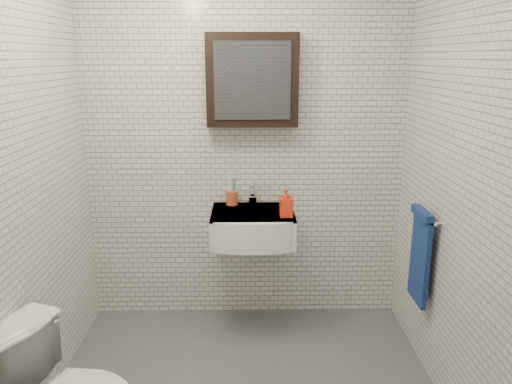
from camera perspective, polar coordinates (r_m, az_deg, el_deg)
The scene contains 7 objects.
room_shell at distance 2.43m, azimuth -1.39°, elevation 6.15°, with size 2.22×2.02×2.51m.
washbasin at distance 3.32m, azimuth -0.36°, elevation -4.01°, with size 0.55×0.50×0.20m.
faucet at distance 3.46m, azimuth -0.40°, elevation -0.41°, with size 0.06×0.20×0.15m.
mirror_cabinet at distance 3.33m, azimuth -0.43°, elevation 12.64°, with size 0.60×0.15×0.60m.
towel_rail at distance 3.14m, azimuth 18.28°, elevation -6.56°, with size 0.09×0.30×0.58m.
toothbrush_cup at distance 3.47m, azimuth -2.78°, elevation -0.59°, with size 0.10×0.10×0.22m.
soap_bottle at distance 3.21m, azimuth 3.48°, elevation -1.21°, with size 0.08×0.09×0.19m, color orange.
Camera 1 is at (0.02, -2.40, 1.85)m, focal length 35.00 mm.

